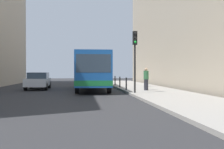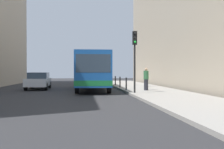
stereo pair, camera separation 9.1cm
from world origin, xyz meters
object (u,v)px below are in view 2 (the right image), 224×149
object	(u,v)px
bus	(93,70)
bollard_near	(126,84)
traffic_light	(135,50)
car_beside_bus	(39,80)
pedestrian_mid_sidewalk	(146,77)
bollard_mid	(120,82)
bollard_far	(115,81)
pedestrian_near_signal	(146,79)
car_behind_bus	(95,78)

from	to	relation	value
bus	bollard_near	size ratio (longest dim) A/B	11.68
bus	traffic_light	bearing A→B (deg)	117.17
car_beside_bus	pedestrian_mid_sidewalk	bearing A→B (deg)	-178.63
car_beside_bus	bollard_mid	xyz separation A→B (m)	(7.19, -0.54, -0.16)
traffic_light	bollard_far	size ratio (longest dim) A/B	4.32
bollard_far	pedestrian_near_signal	distance (m)	7.11
car_behind_bus	bollard_far	xyz separation A→B (m)	(1.69, -6.47, -0.16)
bollard_mid	bollard_far	xyz separation A→B (m)	(0.00, 3.20, 0.00)
bus	bollard_far	world-z (taller)	bus
bollard_mid	pedestrian_mid_sidewalk	bearing A→B (deg)	21.09
bollard_near	bollard_far	world-z (taller)	same
car_behind_bus	bollard_near	world-z (taller)	car_behind_bus
bollard_mid	pedestrian_mid_sidewalk	xyz separation A→B (m)	(2.63, 1.01, 0.37)
bollard_mid	bus	bearing A→B (deg)	-170.61
car_behind_bus	bollard_near	size ratio (longest dim) A/B	4.64
bollard_mid	car_behind_bus	bearing A→B (deg)	99.92
car_behind_bus	bollard_near	distance (m)	12.98
traffic_light	pedestrian_near_signal	xyz separation A→B (m)	(1.32, 2.11, -2.01)
car_behind_bus	bollard_mid	distance (m)	9.82
car_beside_bus	bollard_far	xyz separation A→B (m)	(7.19, 2.66, -0.16)
bus	pedestrian_mid_sidewalk	size ratio (longest dim) A/B	6.52
car_behind_bus	pedestrian_near_signal	xyz separation A→B (m)	(3.11, -13.43, 0.21)
traffic_light	car_beside_bus	bearing A→B (deg)	138.67
bus	car_behind_bus	world-z (taller)	bus
bus	pedestrian_near_signal	size ratio (longest dim) A/B	6.54
car_behind_bus	pedestrian_near_signal	size ratio (longest dim) A/B	2.60
traffic_light	car_behind_bus	bearing A→B (deg)	96.57
bollard_near	bus	bearing A→B (deg)	131.56
bollard_near	traffic_light	bearing A→B (deg)	-87.86
car_behind_bus	pedestrian_near_signal	distance (m)	13.79
bollard_near	pedestrian_near_signal	xyz separation A→B (m)	(1.42, -0.56, 0.37)
bus	bollard_far	size ratio (longest dim) A/B	11.68
bollard_mid	pedestrian_near_signal	distance (m)	4.04
pedestrian_mid_sidewalk	bus	bearing A→B (deg)	-29.56
traffic_light	bus	bearing A→B (deg)	115.21
car_behind_bus	pedestrian_mid_sidewalk	distance (m)	9.68
traffic_light	bollard_near	world-z (taller)	traffic_light
bollard_mid	bollard_far	world-z (taller)	same
car_behind_bus	traffic_light	xyz separation A→B (m)	(1.79, -15.54, 2.22)
car_behind_bus	pedestrian_near_signal	world-z (taller)	pedestrian_near_signal
car_beside_bus	pedestrian_mid_sidewalk	size ratio (longest dim) A/B	2.61
car_beside_bus	pedestrian_mid_sidewalk	world-z (taller)	pedestrian_mid_sidewalk
bus	bollard_mid	xyz separation A→B (m)	(2.47, 0.41, -1.10)
traffic_light	pedestrian_near_signal	bearing A→B (deg)	57.97
bus	bollard_near	bearing A→B (deg)	133.51
car_beside_bus	pedestrian_mid_sidewalk	xyz separation A→B (m)	(9.82, 0.48, 0.22)
pedestrian_near_signal	bollard_near	bearing A→B (deg)	-165.77
bollard_near	bollard_mid	bearing A→B (deg)	90.00
bus	pedestrian_near_signal	world-z (taller)	bus
traffic_light	pedestrian_near_signal	size ratio (longest dim) A/B	2.42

